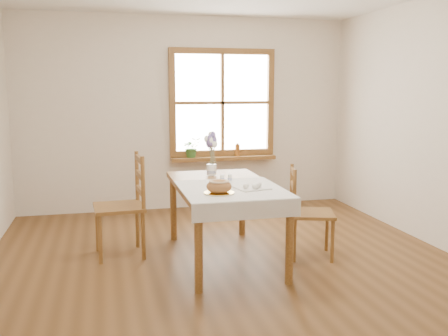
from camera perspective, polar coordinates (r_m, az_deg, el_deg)
The scene contains 18 objects.
ground at distance 4.68m, azimuth 0.88°, elevation -11.52°, with size 5.00×5.00×0.00m, color brown.
room_walls at distance 4.38m, azimuth 0.94°, elevation 9.86°, with size 4.60×5.10×2.65m.
window at distance 6.90m, azimuth -0.20°, elevation 7.47°, with size 1.46×0.08×1.46m.
window_sill at distance 6.90m, azimuth -0.07°, elevation 1.13°, with size 1.46×0.20×0.05m.
dining_table at distance 4.77m, azimuth 0.00°, elevation -2.79°, with size 0.90×1.60×0.75m.
table_linen at distance 4.47m, azimuth 0.92°, elevation -2.44°, with size 0.91×0.99×0.01m, color white.
chair_left at distance 5.03m, azimuth -11.93°, elevation -4.22°, with size 0.47×0.50×1.01m, color olive, non-canonical shape.
chair_right at distance 4.98m, azimuth 10.01°, elevation -4.98°, with size 0.42×0.44×0.90m, color olive, non-canonical shape.
bread_plate at distance 4.25m, azimuth -0.57°, elevation -2.87°, with size 0.25×0.25×0.01m, color white.
bread_loaf at distance 4.24m, azimuth -0.57°, elevation -1.99°, with size 0.22×0.22×0.12m, color #AD6D3D.
egg_napkin at distance 4.47m, azimuth 3.24°, elevation -2.29°, with size 0.28×0.24×0.01m, color white.
eggs at distance 4.47m, azimuth 3.25°, elevation -1.91°, with size 0.22×0.19×0.05m, color white, non-canonical shape.
salt_shaker at distance 4.74m, azimuth -0.20°, elevation -1.19°, with size 0.04×0.04×0.08m, color white.
pepper_shaker at distance 4.75m, azimuth 0.69°, elevation -1.18°, with size 0.04×0.04×0.08m, color white.
flower_vase at distance 5.17m, azimuth -1.44°, elevation -0.28°, with size 0.10×0.10×0.11m, color white.
lavender_bouquet at distance 5.14m, azimuth -1.45°, elevation 2.18°, with size 0.18×0.18×0.34m, color #665597, non-canonical shape.
potted_plant at distance 6.79m, azimuth -3.71°, elevation 2.10°, with size 0.24×0.27×0.21m, color #376829.
amber_bottle at distance 6.93m, azimuth 1.55°, elevation 2.13°, with size 0.06×0.06×0.18m, color #9A561C.
Camera 1 is at (-1.10, -4.24, 1.65)m, focal length 40.00 mm.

